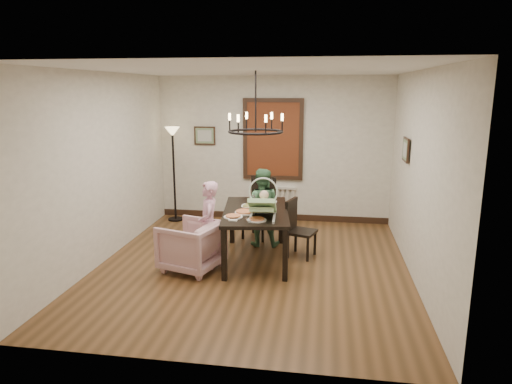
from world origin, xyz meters
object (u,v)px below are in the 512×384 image
(elderly_woman, at_px, (209,232))
(seated_man, at_px, (261,214))
(chair_right, at_px, (302,229))
(baby_bouncer, at_px, (263,204))
(chair_far, at_px, (258,208))
(armchair, at_px, (191,246))
(floor_lamp, at_px, (174,175))
(drinking_glass, at_px, (267,206))
(dining_table, at_px, (256,215))

(elderly_woman, height_order, seated_man, seated_man)
(chair_right, bearing_deg, seated_man, 75.70)
(elderly_woman, bearing_deg, baby_bouncer, 73.74)
(elderly_woman, bearing_deg, chair_far, 146.67)
(chair_far, relative_size, baby_bouncer, 1.78)
(armchair, relative_size, baby_bouncer, 1.30)
(elderly_woman, xyz_separation_m, floor_lamp, (-1.28, 2.28, 0.37))
(chair_right, distance_m, floor_lamp, 3.10)
(floor_lamp, bearing_deg, armchair, -66.39)
(baby_bouncer, distance_m, drinking_glass, 0.46)
(armchair, relative_size, seated_man, 0.73)
(chair_right, xyz_separation_m, armchair, (-1.54, -0.77, -0.10))
(chair_right, distance_m, baby_bouncer, 1.00)
(drinking_glass, bearing_deg, baby_bouncer, -90.17)
(armchair, distance_m, elderly_woman, 0.32)
(chair_far, height_order, baby_bouncer, baby_bouncer)
(chair_right, bearing_deg, dining_table, 128.41)
(chair_right, distance_m, armchair, 1.72)
(dining_table, bearing_deg, chair_right, 12.61)
(seated_man, bearing_deg, baby_bouncer, 96.21)
(dining_table, bearing_deg, chair_far, 88.93)
(dining_table, xyz_separation_m, floor_lamp, (-1.91, 1.90, 0.20))
(dining_table, height_order, seated_man, seated_man)
(armchair, bearing_deg, baby_bouncer, 112.88)
(elderly_woman, relative_size, baby_bouncer, 1.76)
(baby_bouncer, xyz_separation_m, drinking_glass, (0.00, 0.44, -0.13))
(chair_far, height_order, chair_right, chair_far)
(armchair, xyz_separation_m, floor_lamp, (-1.05, 2.41, 0.55))
(dining_table, height_order, elderly_woman, elderly_woman)
(elderly_woman, distance_m, baby_bouncer, 0.91)
(chair_far, height_order, armchair, chair_far)
(dining_table, xyz_separation_m, seated_man, (-0.02, 0.69, -0.16))
(elderly_woman, relative_size, drinking_glass, 8.58)
(baby_bouncer, relative_size, drinking_glass, 4.87)
(elderly_woman, distance_m, floor_lamp, 2.64)
(baby_bouncer, relative_size, floor_lamp, 0.33)
(chair_far, height_order, floor_lamp, floor_lamp)
(drinking_glass, bearing_deg, dining_table, -168.29)
(dining_table, distance_m, baby_bouncer, 0.52)
(chair_far, relative_size, drinking_glass, 8.68)
(dining_table, xyz_separation_m, chair_right, (0.68, 0.25, -0.25))
(chair_far, xyz_separation_m, drinking_glass, (0.29, -1.03, 0.31))
(seated_man, height_order, drinking_glass, seated_man)
(chair_far, relative_size, elderly_woman, 1.01)
(chair_right, xyz_separation_m, floor_lamp, (-2.59, 1.64, 0.45))
(chair_right, relative_size, baby_bouncer, 1.50)
(armchair, bearing_deg, chair_far, 172.29)
(drinking_glass, height_order, floor_lamp, floor_lamp)
(armchair, bearing_deg, seated_man, 162.26)
(dining_table, xyz_separation_m, drinking_glass, (0.16, 0.03, 0.15))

